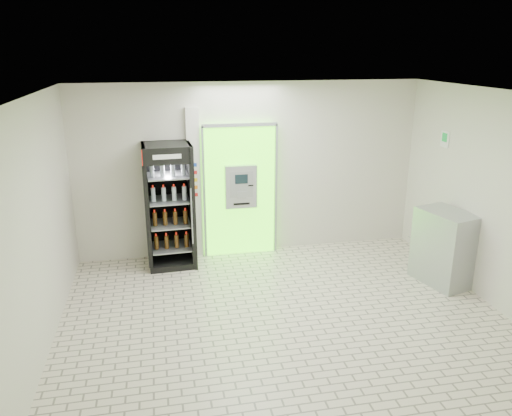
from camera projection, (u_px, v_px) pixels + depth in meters
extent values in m
plane|color=beige|center=(284.00, 318.00, 6.81)|extent=(6.00, 6.00, 0.00)
plane|color=beige|center=(250.00, 170.00, 8.69)|extent=(6.00, 0.00, 6.00)
plane|color=beige|center=(365.00, 311.00, 4.02)|extent=(6.00, 0.00, 6.00)
plane|color=beige|center=(37.00, 230.00, 5.79)|extent=(0.00, 5.00, 5.00)
plane|color=beige|center=(496.00, 201.00, 6.91)|extent=(0.00, 5.00, 5.00)
plane|color=white|center=(289.00, 94.00, 5.89)|extent=(6.00, 6.00, 0.00)
cube|color=#50F216|center=(240.00, 191.00, 8.69)|extent=(1.20, 0.12, 2.30)
cube|color=gray|center=(240.00, 125.00, 8.27)|extent=(1.28, 0.04, 0.06)
cube|color=gray|center=(204.00, 194.00, 8.51)|extent=(0.04, 0.04, 2.30)
cube|color=gray|center=(276.00, 190.00, 8.74)|extent=(0.04, 0.04, 2.30)
cube|color=black|center=(246.00, 226.00, 8.86)|extent=(0.62, 0.01, 0.67)
cube|color=black|center=(220.00, 145.00, 8.32)|extent=(0.22, 0.01, 0.18)
cube|color=#9FA2A6|center=(241.00, 187.00, 8.56)|extent=(0.55, 0.12, 0.75)
cube|color=black|center=(241.00, 179.00, 8.45)|extent=(0.22, 0.01, 0.16)
cube|color=gray|center=(242.00, 195.00, 8.54)|extent=(0.16, 0.01, 0.12)
cube|color=black|center=(251.00, 185.00, 8.52)|extent=(0.09, 0.01, 0.02)
cube|color=black|center=(242.00, 204.00, 8.58)|extent=(0.28, 0.01, 0.03)
cube|color=silver|center=(195.00, 184.00, 8.52)|extent=(0.22, 0.10, 2.60)
cube|color=#193FB2|center=(194.00, 165.00, 8.36)|extent=(0.09, 0.01, 0.06)
cube|color=red|center=(194.00, 172.00, 8.40)|extent=(0.09, 0.01, 0.06)
cube|color=yellow|center=(195.00, 180.00, 8.44)|extent=(0.09, 0.01, 0.06)
cube|color=orange|center=(195.00, 187.00, 8.48)|extent=(0.09, 0.01, 0.06)
cube|color=red|center=(195.00, 195.00, 8.52)|extent=(0.09, 0.01, 0.06)
cube|color=black|center=(169.00, 206.00, 8.22)|extent=(0.81, 0.74, 2.07)
cube|color=black|center=(169.00, 200.00, 8.53)|extent=(0.78, 0.09, 2.07)
cube|color=#B11609|center=(167.00, 157.00, 7.62)|extent=(0.76, 0.04, 0.25)
cube|color=white|center=(167.00, 157.00, 7.62)|extent=(0.43, 0.03, 0.07)
cube|color=black|center=(173.00, 261.00, 8.53)|extent=(0.81, 0.74, 0.10)
cylinder|color=gray|center=(192.00, 217.00, 7.97)|extent=(0.03, 0.03, 0.93)
cube|color=gray|center=(172.00, 247.00, 8.45)|extent=(0.68, 0.63, 0.02)
cube|color=gray|center=(170.00, 224.00, 8.32)|extent=(0.68, 0.63, 0.02)
cube|color=gray|center=(169.00, 200.00, 8.19)|extent=(0.68, 0.63, 0.02)
cube|color=gray|center=(168.00, 176.00, 8.07)|extent=(0.68, 0.63, 0.02)
cube|color=#9FA2A6|center=(445.00, 247.00, 7.70)|extent=(0.79, 0.99, 1.16)
cube|color=gray|center=(428.00, 245.00, 7.63)|extent=(0.23, 0.83, 0.01)
cube|color=white|center=(445.00, 139.00, 8.02)|extent=(0.02, 0.22, 0.26)
cube|color=#0C8630|center=(445.00, 137.00, 8.01)|extent=(0.00, 0.14, 0.14)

